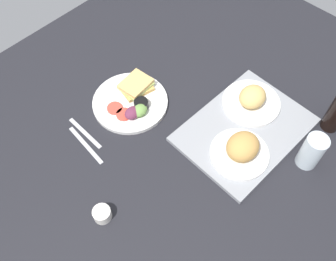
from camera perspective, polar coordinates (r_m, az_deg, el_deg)
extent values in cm
cube|color=black|center=(133.23, -0.34, -0.03)|extent=(190.00, 150.00, 3.00)
cube|color=gray|center=(133.49, 11.68, 0.14)|extent=(46.16, 34.60, 1.60)
cylinder|color=white|center=(139.04, 12.62, 4.16)|extent=(21.08, 21.08, 1.40)
ellipsoid|color=#DBB266|center=(135.40, 12.84, 5.07)|extent=(10.36, 8.95, 7.06)
cylinder|color=white|center=(126.12, 10.88, -3.55)|extent=(19.73, 19.73, 1.40)
ellipsoid|color=tan|center=(122.23, 11.40, -2.44)|extent=(11.73, 10.13, 8.00)
cylinder|color=white|center=(138.45, -5.82, 4.32)|extent=(27.79, 27.79, 1.60)
cube|color=tan|center=(140.67, -4.91, 6.56)|extent=(12.78, 11.30, 1.40)
cube|color=#B2C66B|center=(139.75, -4.95, 6.87)|extent=(11.17, 9.21, 1.00)
cube|color=#DBB266|center=(138.84, -4.99, 7.19)|extent=(11.79, 9.99, 1.40)
cylinder|color=#D14738|center=(136.00, -8.18, 3.41)|extent=(5.60, 5.60, 0.80)
cylinder|color=#D14738|center=(133.93, -6.78, 2.48)|extent=(5.60, 5.60, 0.80)
cylinder|color=black|center=(134.55, -4.27, 3.97)|extent=(5.20, 5.20, 3.00)
cylinder|color=#EFEACC|center=(133.68, -4.30, 4.25)|extent=(4.26, 4.26, 0.60)
ellipsoid|color=#729E4C|center=(132.68, -4.38, 3.10)|extent=(6.00, 4.80, 3.60)
ellipsoid|color=#6B2D47|center=(132.28, -5.49, 2.73)|extent=(6.00, 4.80, 3.60)
cylinder|color=silver|center=(127.81, 21.21, -3.00)|extent=(7.03, 7.03, 13.58)
cylinder|color=silver|center=(117.05, -10.08, -12.50)|extent=(5.60, 5.60, 4.00)
cube|color=#B7B7BC|center=(133.86, -12.61, -0.36)|extent=(1.80, 17.03, 0.50)
cube|color=#B7B7BC|center=(131.13, -12.51, -2.17)|extent=(3.09, 19.05, 0.50)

